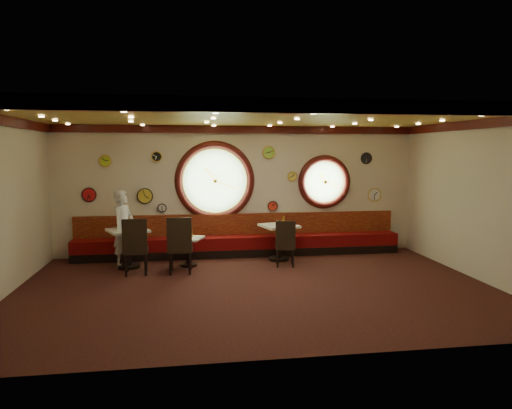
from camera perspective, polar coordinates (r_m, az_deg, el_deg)
name	(u,v)px	position (r m, az deg, el deg)	size (l,w,h in m)	color
floor	(257,288)	(8.79, 0.07, -10.37)	(9.00, 6.00, 0.00)	black
ceiling	(257,117)	(8.43, 0.07, 10.91)	(9.00, 6.00, 0.02)	gold
wall_back	(239,191)	(11.42, -2.14, 1.75)	(9.00, 0.02, 3.20)	beige
wall_front	(293,232)	(5.54, 4.62, -3.47)	(9.00, 0.02, 3.20)	beige
wall_right	(479,200)	(10.15, 26.09, 0.46)	(0.02, 6.00, 3.20)	beige
molding_back	(239,130)	(11.35, -2.14, 9.35)	(9.00, 0.10, 0.18)	#3E0E0B
molding_front	(293,106)	(5.53, 4.65, 12.21)	(9.00, 0.10, 0.18)	#3E0E0B
molding_right	(481,124)	(10.09, 26.29, 9.02)	(0.10, 6.00, 0.18)	#3E0E0B
banquette_base	(240,252)	(11.38, -1.95, -5.92)	(8.00, 0.55, 0.20)	black
banquette_seat	(240,242)	(11.32, -1.96, -4.69)	(8.00, 0.55, 0.30)	#5D080A
banquette_back	(239,224)	(11.47, -2.09, -2.51)	(8.00, 0.10, 0.55)	#61070E
porthole_left_glass	(215,181)	(11.35, -5.16, 2.96)	(1.66, 1.66, 0.02)	#8EC174
porthole_left_frame	(215,181)	(11.34, -5.15, 2.95)	(1.98, 1.98, 0.18)	#3E0E0B
porthole_left_ring	(215,181)	(11.31, -5.14, 2.95)	(1.61, 1.61, 0.03)	gold
porthole_right_glass	(324,182)	(11.85, 8.51, 2.82)	(1.10, 1.10, 0.02)	#8EC174
porthole_right_frame	(324,182)	(11.83, 8.53, 2.82)	(1.38, 1.38, 0.18)	#3E0E0B
porthole_right_ring	(325,182)	(11.80, 8.58, 2.81)	(1.09, 1.09, 0.03)	gold
wall_clock_0	(292,176)	(11.58, 4.54, 3.53)	(0.22, 0.22, 0.03)	#F5DD51
wall_clock_1	(374,195)	(12.30, 14.56, 1.18)	(0.34, 0.34, 0.03)	white
wall_clock_2	(162,208)	(11.38, -11.66, -0.43)	(0.20, 0.20, 0.03)	silver
wall_clock_3	(157,157)	(11.30, -12.32, 5.86)	(0.24, 0.24, 0.03)	black
wall_clock_4	(105,161)	(11.45, -18.33, 5.19)	(0.26, 0.26, 0.03)	#B3D129
wall_clock_5	(273,206)	(11.55, 2.09, -0.20)	(0.24, 0.24, 0.03)	red
wall_clock_6	(366,158)	(12.15, 13.60, 5.64)	(0.28, 0.28, 0.03)	black
wall_clock_7	(89,195)	(11.57, -20.14, 1.16)	(0.32, 0.32, 0.03)	red
wall_clock_8	(269,152)	(11.45, 1.62, 6.52)	(0.30, 0.30, 0.03)	#9ADD45
wall_clock_9	(145,196)	(11.38, -13.71, 1.04)	(0.36, 0.36, 0.03)	gold
table_a	(128,244)	(10.52, -15.69, -4.72)	(1.05, 1.05, 0.87)	black
table_b	(188,248)	(10.42, -8.44, -5.39)	(0.78, 0.78, 0.65)	black
table_c	(279,238)	(10.85, 2.89, -4.18)	(0.96, 0.96, 0.85)	black
chair_a	(135,243)	(9.82, -14.86, -4.66)	(0.53, 0.53, 0.74)	black
chair_b	(180,241)	(9.72, -9.50, -4.58)	(0.53, 0.53, 0.75)	black
chair_c	(285,240)	(10.22, 3.68, -4.50)	(0.50, 0.50, 0.65)	black
condiment_a_salt	(126,226)	(10.53, -15.94, -2.66)	(0.04, 0.04, 0.10)	silver
condiment_b_salt	(185,235)	(10.37, -8.81, -3.79)	(0.04, 0.04, 0.11)	silver
condiment_c_salt	(277,222)	(10.85, 2.63, -2.22)	(0.04, 0.04, 0.10)	silver
condiment_a_pepper	(127,227)	(10.48, -15.86, -2.73)	(0.03, 0.03, 0.09)	silver
condiment_b_pepper	(189,235)	(10.37, -8.35, -3.83)	(0.03, 0.03, 0.09)	silver
condiment_c_pepper	(281,223)	(10.79, 3.09, -2.29)	(0.03, 0.03, 0.09)	silver
condiment_a_bottle	(131,225)	(10.55, -15.38, -2.50)	(0.05, 0.05, 0.15)	gold
condiment_b_bottle	(192,233)	(10.39, -8.01, -3.60)	(0.05, 0.05, 0.16)	gold
condiment_c_bottle	(284,220)	(10.95, 3.47, -1.94)	(0.06, 0.06, 0.18)	gold
waiter	(124,229)	(10.61, -16.21, -2.90)	(0.63, 0.41, 1.72)	silver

